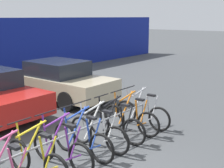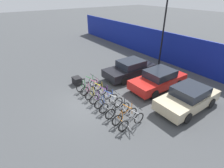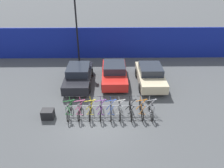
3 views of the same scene
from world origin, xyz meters
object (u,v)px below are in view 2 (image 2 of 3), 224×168
bicycle_yellow (96,92)px  lamp_post (164,27)px  bicycle_blue (106,101)px  bicycle_green (87,85)px  car_black (130,69)px  bicycle_purple (101,96)px  bicycle_orange (125,116)px  bicycle_black (118,110)px  car_beige (188,98)px  cargo_crate (77,81)px  bike_rack (108,98)px  bicycle_pink (92,88)px  bicycle_silver (131,121)px  bicycle_white (111,105)px  car_red (158,79)px

bicycle_yellow → lamp_post: lamp_post is taller
bicycle_yellow → bicycle_blue: (1.20, 0.00, 0.00)m
bicycle_green → car_black: size_ratio=0.40×
bicycle_green → bicycle_blue: size_ratio=1.00×
bicycle_purple → bicycle_orange: bearing=-3.5°
bicycle_black → bicycle_orange: same height
lamp_post → bicycle_purple: bearing=-74.5°
car_beige → cargo_crate: car_beige is taller
bicycle_black → bicycle_purple: bearing=176.8°
bicycle_orange → cargo_crate: bicycle_orange is taller
bicycle_green → bicycle_purple: same height
car_black → car_beige: size_ratio=1.04×
bicycle_green → bike_rack: bearing=2.3°
bicycle_black → cargo_crate: size_ratio=2.44×
bicycle_pink → bicycle_silver: 4.16m
bicycle_white → bicycle_silver: size_ratio=1.00×
bicycle_pink → bicycle_white: same height
bicycle_purple → cargo_crate: bearing=-179.3°
bicycle_orange → bicycle_yellow: bearing=176.2°
bicycle_yellow → car_beige: car_beige is taller
cargo_crate → car_red: bearing=48.8°
bicycle_black → car_beige: size_ratio=0.41×
bicycle_blue → bicycle_orange: 1.79m
bicycle_white → bicycle_orange: (1.28, 0.00, 0.00)m
bicycle_pink → bicycle_black: size_ratio=1.00×
bicycle_black → bicycle_green: bearing=176.8°
bike_rack → lamp_post: bearing=109.5°
bicycle_green → bicycle_pink: (0.60, 0.00, 0.00)m
bicycle_yellow → car_beige: 5.69m
bicycle_green → bicycle_white: bearing=-1.3°
bicycle_black → car_red: bearing=98.3°
bike_rack → bicycle_purple: (-0.55, -0.15, -0.12)m
bicycle_yellow → bicycle_black: same height
car_beige → bicycle_orange: bearing=-106.5°
bicycle_yellow → car_beige: (4.15, 3.88, 0.31)m
bicycle_black → lamp_post: size_ratio=0.27×
bicycle_yellow → bicycle_purple: same height
bicycle_black → cargo_crate: 4.83m
car_red → bicycle_green: bearing=-122.5°
car_red → cargo_crate: (-3.95, -4.51, -0.42)m
bicycle_blue → cargo_crate: size_ratio=2.44×
bicycle_green → car_black: 3.89m
lamp_post → cargo_crate: (-0.85, -8.20, -3.20)m
bicycle_yellow → bicycle_orange: same height
car_black → car_beige: (5.28, 0.00, -0.00)m
bicycle_orange → bicycle_silver: 0.54m
bicycle_pink → bicycle_blue: (1.83, 0.00, 0.00)m
bike_rack → bicycle_black: bearing=-7.0°
bicycle_silver → car_red: size_ratio=0.40×
bicycle_yellow → bicycle_silver: 3.54m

